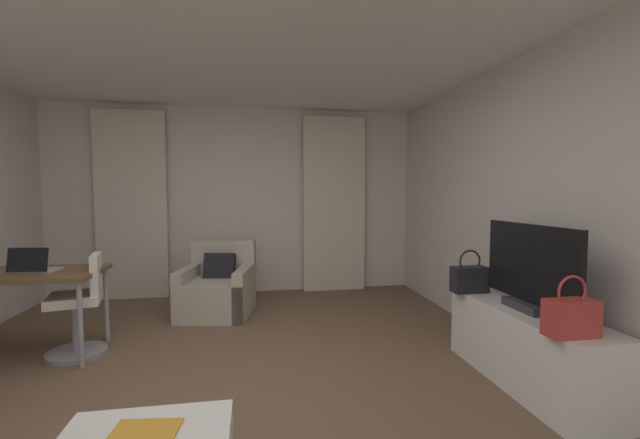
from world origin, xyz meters
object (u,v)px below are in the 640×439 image
object	(u,v)px
tv_console	(527,347)
handbag_primary	(469,278)
armchair	(218,290)
tv_flatscreen	(530,270)
desk_chair	(81,310)
handbag_secondary	(571,316)
magazine_open	(144,433)
desk	(19,280)
laptop	(34,267)

from	to	relation	value
tv_console	handbag_primary	distance (m)	0.69
armchair	handbag_primary	distance (m)	2.79
tv_console	tv_flatscreen	xyz separation A→B (m)	(0.00, -0.00, 0.57)
armchair	handbag_primary	size ratio (longest dim) A/B	2.53
desk_chair	handbag_secondary	bearing A→B (deg)	-26.55
armchair	desk_chair	bearing A→B (deg)	-136.67
armchair	magazine_open	size ratio (longest dim) A/B	3.07
magazine_open	desk	bearing A→B (deg)	127.00
handbag_primary	handbag_secondary	xyz separation A→B (m)	(0.03, -1.07, 0.00)
laptop	magazine_open	bearing A→B (deg)	-55.12
magazine_open	handbag_secondary	distance (m)	2.36
laptop	tv_flatscreen	bearing A→B (deg)	-16.47
laptop	magazine_open	world-z (taller)	laptop
desk_chair	laptop	bearing A→B (deg)	-176.19
handbag_primary	magazine_open	bearing A→B (deg)	-149.07
desk	laptop	distance (m)	0.17
desk	desk_chair	size ratio (longest dim) A/B	1.43
laptop	handbag_primary	bearing A→B (deg)	-8.98
laptop	tv_flatscreen	distance (m)	3.98
desk	tv_console	size ratio (longest dim) A/B	0.90
laptop	tv_console	bearing A→B (deg)	-16.41
laptop	armchair	bearing A→B (deg)	36.22
armchair	desk_chair	distance (m)	1.49
tv_console	handbag_secondary	xyz separation A→B (m)	(-0.12, -0.53, 0.40)
tv_flatscreen	desk_chair	bearing A→B (deg)	161.67
laptop	handbag_primary	distance (m)	3.71
tv_console	handbag_primary	xyz separation A→B (m)	(-0.15, 0.54, 0.40)
armchair	tv_flatscreen	world-z (taller)	tv_flatscreen
handbag_primary	handbag_secondary	bearing A→B (deg)	-88.46
desk	tv_flatscreen	distance (m)	4.11
desk	laptop	bearing A→B (deg)	-10.57
armchair	laptop	size ratio (longest dim) A/B	2.71
tv_flatscreen	handbag_secondary	distance (m)	0.56
desk	laptop	world-z (taller)	laptop
magazine_open	tv_console	bearing A→B (deg)	18.76
laptop	magazine_open	distance (m)	2.42
handbag_primary	armchair	bearing A→B (deg)	144.17
armchair	desk	bearing A→B (deg)	-146.73
desk_chair	magazine_open	xyz separation A→B (m)	(1.02, -1.98, 0.00)
armchair	desk_chair	xyz separation A→B (m)	(-1.08, -1.02, 0.11)
handbag_primary	handbag_secondary	distance (m)	1.07
handbag_secondary	handbag_primary	bearing A→B (deg)	91.54
magazine_open	handbag_primary	xyz separation A→B (m)	(2.30, 1.38, 0.29)
armchair	handbag_primary	xyz separation A→B (m)	(2.24, -1.62, 0.40)
handbag_secondary	tv_flatscreen	bearing A→B (deg)	76.72
laptop	handbag_secondary	size ratio (longest dim) A/B	0.93
laptop	handbag_primary	world-z (taller)	laptop
handbag_secondary	desk	bearing A→B (deg)	156.32
handbag_primary	handbag_secondary	world-z (taller)	same
handbag_secondary	magazine_open	bearing A→B (deg)	-172.54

